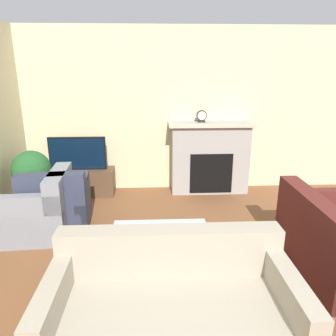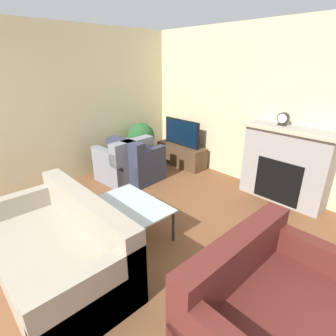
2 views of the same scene
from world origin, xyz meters
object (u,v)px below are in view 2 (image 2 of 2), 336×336
at_px(coffee_table, 131,207).
at_px(mantel_clock, 283,119).
at_px(armchair_accent, 136,164).
at_px(potted_plant, 141,139).
at_px(couch_loveseat, 267,311).
at_px(armchair_by_window, 125,164).
at_px(tv, 182,133).
at_px(couch_sectional, 59,251).

height_order(coffee_table, mantel_clock, mantel_clock).
bearing_deg(armchair_accent, mantel_clock, -154.84).
bearing_deg(potted_plant, mantel_clock, 16.42).
relative_size(couch_loveseat, armchair_by_window, 1.53).
bearing_deg(couch_loveseat, armchair_accent, 70.93).
relative_size(armchair_accent, coffee_table, 0.89).
bearing_deg(coffee_table, couch_loveseat, -1.08).
bearing_deg(couch_loveseat, potted_plant, 66.31).
bearing_deg(coffee_table, tv, 119.91).
height_order(armchair_by_window, mantel_clock, mantel_clock).
height_order(armchair_accent, coffee_table, armchair_accent).
relative_size(armchair_by_window, coffee_table, 0.91).
distance_m(couch_loveseat, mantel_clock, 2.80).
distance_m(armchair_by_window, coffee_table, 1.76).
height_order(couch_loveseat, mantel_clock, mantel_clock).
relative_size(armchair_accent, mantel_clock, 4.51).
height_order(couch_loveseat, armchair_by_window, same).
height_order(couch_sectional, mantel_clock, mantel_clock).
distance_m(tv, couch_loveseat, 3.92).
distance_m(couch_sectional, potted_plant, 3.15).
distance_m(coffee_table, mantel_clock, 2.60).
bearing_deg(coffee_table, potted_plant, 138.92).
bearing_deg(coffee_table, couch_sectional, -86.35).
xyz_separation_m(couch_sectional, coffee_table, (-0.06, 0.94, 0.11)).
bearing_deg(potted_plant, armchair_by_window, -63.84).
xyz_separation_m(armchair_by_window, armchair_accent, (0.14, 0.14, 0.00)).
height_order(armchair_accent, potted_plant, potted_plant).
xyz_separation_m(tv, coffee_table, (1.29, -2.25, -0.32)).
distance_m(armchair_by_window, mantel_clock, 2.81).
relative_size(couch_loveseat, armchair_accent, 1.56).
distance_m(couch_sectional, coffee_table, 0.95).
distance_m(tv, armchair_by_window, 1.39).
xyz_separation_m(armchair_by_window, potted_plant, (-0.32, 0.64, 0.30)).
xyz_separation_m(tv, potted_plant, (-0.51, -0.67, -0.11)).
xyz_separation_m(tv, couch_loveseat, (3.16, -2.28, -0.42)).
bearing_deg(potted_plant, armchair_accent, -47.51).
xyz_separation_m(couch_loveseat, armchair_accent, (-3.21, 1.11, 0.02)).
distance_m(potted_plant, mantel_clock, 2.74).
distance_m(armchair_by_window, armchair_accent, 0.20).
xyz_separation_m(couch_loveseat, mantel_clock, (-1.13, 2.36, 1.01)).
xyz_separation_m(tv, armchair_by_window, (-0.20, -1.31, -0.41)).
bearing_deg(couch_loveseat, coffee_table, 88.92).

